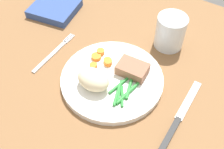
{
  "coord_description": "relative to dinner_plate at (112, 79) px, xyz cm",
  "views": [
    {
      "loc": [
        19.69,
        -33.56,
        54.83
      ],
      "look_at": [
        -2.45,
        1.72,
        4.6
      ],
      "focal_mm": 44.49,
      "sensor_mm": 36.0,
      "label": 1
    }
  ],
  "objects": [
    {
      "name": "water_glass",
      "position": [
        6.01,
        18.98,
        3.07
      ],
      "size": [
        7.74,
        7.74,
        8.98
      ],
      "color": "silver",
      "rests_on": "dining_table"
    },
    {
      "name": "napkin",
      "position": [
        -29.15,
        13.8,
        0.32
      ],
      "size": [
        14.81,
        13.97,
        2.25
      ],
      "primitive_type": "cube",
      "rotation": [
        0.0,
        0.0,
        0.17
      ],
      "color": "#334C8C",
      "rests_on": "dining_table"
    },
    {
      "name": "knife",
      "position": [
        17.89,
        -0.29,
        -0.6
      ],
      "size": [
        1.7,
        20.5,
        0.64
      ],
      "rotation": [
        0.0,
        0.0,
        -0.02
      ],
      "color": "black",
      "rests_on": "dining_table"
    },
    {
      "name": "meat_portion",
      "position": [
        3.32,
        3.87,
        2.07
      ],
      "size": [
        7.45,
        5.48,
        2.54
      ],
      "primitive_type": "cube",
      "rotation": [
        0.0,
        0.0,
        0.07
      ],
      "color": "#936047",
      "rests_on": "dinner_plate"
    },
    {
      "name": "green_beans",
      "position": [
        4.62,
        -2.34,
        1.16
      ],
      "size": [
        5.01,
        10.48,
        0.81
      ],
      "color": "#2D8C38",
      "rests_on": "dinner_plate"
    },
    {
      "name": "mashed_potatoes",
      "position": [
        -2.21,
        -4.42,
        3.13
      ],
      "size": [
        7.71,
        5.61,
        4.66
      ],
      "primitive_type": "ellipsoid",
      "color": "beige",
      "rests_on": "dinner_plate"
    },
    {
      "name": "dining_table",
      "position": [
        2.45,
        -1.72,
        -1.8
      ],
      "size": [
        120.0,
        90.0,
        2.0
      ],
      "color": "brown",
      "rests_on": "ground"
    },
    {
      "name": "carrot_slices",
      "position": [
        -5.19,
        3.17,
        1.31
      ],
      "size": [
        5.86,
        6.64,
        1.21
      ],
      "color": "orange",
      "rests_on": "dinner_plate"
    },
    {
      "name": "dinner_plate",
      "position": [
        0.0,
        0.0,
        0.0
      ],
      "size": [
        24.56,
        24.56,
        1.6
      ],
      "primitive_type": "cylinder",
      "color": "white",
      "rests_on": "dining_table"
    },
    {
      "name": "fork",
      "position": [
        -18.03,
        -0.26,
        -0.6
      ],
      "size": [
        1.44,
        16.6,
        0.4
      ],
      "rotation": [
        0.0,
        0.0,
        -0.03
      ],
      "color": "silver",
      "rests_on": "dining_table"
    }
  ]
}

